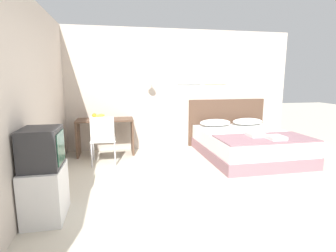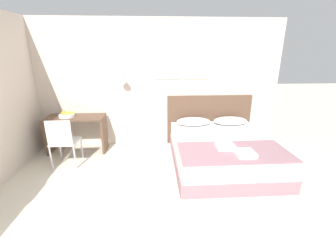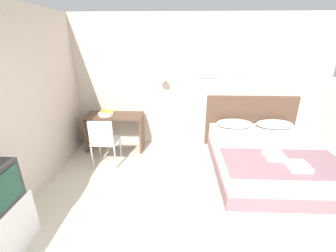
{
  "view_description": "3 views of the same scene",
  "coord_description": "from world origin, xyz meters",
  "px_view_note": "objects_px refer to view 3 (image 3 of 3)",
  "views": [
    {
      "loc": [
        -1.33,
        -3.04,
        1.58
      ],
      "look_at": [
        -0.4,
        1.54,
        0.73
      ],
      "focal_mm": 28.0,
      "sensor_mm": 36.0,
      "label": 1
    },
    {
      "loc": [
        0.06,
        -2.02,
        2.01
      ],
      "look_at": [
        0.3,
        1.75,
        0.75
      ],
      "focal_mm": 24.0,
      "sensor_mm": 36.0,
      "label": 2
    },
    {
      "loc": [
        -0.28,
        -1.78,
        2.21
      ],
      "look_at": [
        -0.42,
        1.64,
        0.85
      ],
      "focal_mm": 24.0,
      "sensor_mm": 36.0,
      "label": 3
    }
  ],
  "objects_px": {
    "pillow_left": "(234,124)",
    "desk_chair": "(104,139)",
    "desk": "(115,125)",
    "bed": "(266,158)",
    "fruit_bowl": "(106,113)",
    "pillow_right": "(275,124)",
    "folded_towel_mid_bed": "(298,166)",
    "headboard": "(250,121)",
    "folded_towel_near_foot": "(274,155)",
    "throw_blanket": "(284,163)",
    "tv_stand": "(1,229)"
  },
  "relations": [
    {
      "from": "pillow_right",
      "to": "desk_chair",
      "type": "relative_size",
      "value": 0.79
    },
    {
      "from": "desk_chair",
      "to": "bed",
      "type": "bearing_deg",
      "value": -1.45
    },
    {
      "from": "headboard",
      "to": "tv_stand",
      "type": "xyz_separation_m",
      "value": [
        -3.43,
        -2.8,
        -0.24
      ]
    },
    {
      "from": "bed",
      "to": "tv_stand",
      "type": "xyz_separation_m",
      "value": [
        -3.43,
        -1.73,
        0.05
      ]
    },
    {
      "from": "throw_blanket",
      "to": "tv_stand",
      "type": "height_order",
      "value": "tv_stand"
    },
    {
      "from": "folded_towel_near_foot",
      "to": "desk",
      "type": "xyz_separation_m",
      "value": [
        -2.73,
        1.21,
        -0.04
      ]
    },
    {
      "from": "bed",
      "to": "pillow_left",
      "type": "distance_m",
      "value": 0.94
    },
    {
      "from": "pillow_right",
      "to": "fruit_bowl",
      "type": "distance_m",
      "value": 3.38
    },
    {
      "from": "folded_towel_mid_bed",
      "to": "pillow_left",
      "type": "bearing_deg",
      "value": 108.51
    },
    {
      "from": "pillow_right",
      "to": "folded_towel_mid_bed",
      "type": "xyz_separation_m",
      "value": [
        -0.28,
        -1.54,
        -0.03
      ]
    },
    {
      "from": "folded_towel_near_foot",
      "to": "throw_blanket",
      "type": "bearing_deg",
      "value": -55.6
    },
    {
      "from": "throw_blanket",
      "to": "tv_stand",
      "type": "distance_m",
      "value": 3.61
    },
    {
      "from": "folded_towel_near_foot",
      "to": "desk_chair",
      "type": "bearing_deg",
      "value": 169.1
    },
    {
      "from": "headboard",
      "to": "desk",
      "type": "distance_m",
      "value": 2.85
    },
    {
      "from": "desk",
      "to": "headboard",
      "type": "bearing_deg",
      "value": 6.33
    },
    {
      "from": "desk",
      "to": "bed",
      "type": "bearing_deg",
      "value": -14.94
    },
    {
      "from": "headboard",
      "to": "folded_towel_mid_bed",
      "type": "relative_size",
      "value": 6.59
    },
    {
      "from": "pillow_right",
      "to": "tv_stand",
      "type": "xyz_separation_m",
      "value": [
        -3.83,
        -2.51,
        -0.29
      ]
    },
    {
      "from": "bed",
      "to": "folded_towel_near_foot",
      "type": "xyz_separation_m",
      "value": [
        -0.1,
        -0.46,
        0.31
      ]
    },
    {
      "from": "folded_towel_near_foot",
      "to": "fruit_bowl",
      "type": "distance_m",
      "value": 3.12
    },
    {
      "from": "bed",
      "to": "desk",
      "type": "xyz_separation_m",
      "value": [
        -2.83,
        0.76,
        0.27
      ]
    },
    {
      "from": "desk_chair",
      "to": "tv_stand",
      "type": "distance_m",
      "value": 1.9
    },
    {
      "from": "throw_blanket",
      "to": "folded_towel_near_foot",
      "type": "xyz_separation_m",
      "value": [
        -0.1,
        0.15,
        0.04
      ]
    },
    {
      "from": "desk_chair",
      "to": "folded_towel_mid_bed",
      "type": "bearing_deg",
      "value": -15.47
    },
    {
      "from": "pillow_left",
      "to": "tv_stand",
      "type": "relative_size",
      "value": 1.2
    },
    {
      "from": "fruit_bowl",
      "to": "pillow_right",
      "type": "bearing_deg",
      "value": 0.98
    },
    {
      "from": "pillow_left",
      "to": "folded_towel_mid_bed",
      "type": "bearing_deg",
      "value": -71.49
    },
    {
      "from": "headboard",
      "to": "folded_towel_mid_bed",
      "type": "height_order",
      "value": "headboard"
    },
    {
      "from": "headboard",
      "to": "folded_towel_mid_bed",
      "type": "bearing_deg",
      "value": -86.38
    },
    {
      "from": "throw_blanket",
      "to": "folded_towel_near_foot",
      "type": "relative_size",
      "value": 5.8
    },
    {
      "from": "desk_chair",
      "to": "tv_stand",
      "type": "height_order",
      "value": "desk_chair"
    },
    {
      "from": "desk",
      "to": "fruit_bowl",
      "type": "relative_size",
      "value": 3.69
    },
    {
      "from": "headboard",
      "to": "desk_chair",
      "type": "height_order",
      "value": "headboard"
    },
    {
      "from": "bed",
      "to": "fruit_bowl",
      "type": "height_order",
      "value": "fruit_bowl"
    },
    {
      "from": "pillow_left",
      "to": "desk",
      "type": "relative_size",
      "value": 0.63
    },
    {
      "from": "headboard",
      "to": "tv_stand",
      "type": "relative_size",
      "value": 3.12
    },
    {
      "from": "throw_blanket",
      "to": "desk_chair",
      "type": "xyz_separation_m",
      "value": [
        -2.85,
        0.68,
        0.01
      ]
    },
    {
      "from": "fruit_bowl",
      "to": "throw_blanket",
      "type": "bearing_deg",
      "value": -24.14
    },
    {
      "from": "folded_towel_mid_bed",
      "to": "fruit_bowl",
      "type": "distance_m",
      "value": 3.43
    },
    {
      "from": "pillow_left",
      "to": "desk_chair",
      "type": "relative_size",
      "value": 0.79
    },
    {
      "from": "folded_towel_near_foot",
      "to": "desk",
      "type": "bearing_deg",
      "value": 156.04
    },
    {
      "from": "pillow_left",
      "to": "tv_stand",
      "type": "bearing_deg",
      "value": -140.29
    },
    {
      "from": "pillow_left",
      "to": "desk",
      "type": "bearing_deg",
      "value": -179.24
    },
    {
      "from": "folded_towel_mid_bed",
      "to": "headboard",
      "type": "bearing_deg",
      "value": 93.62
    },
    {
      "from": "pillow_right",
      "to": "desk",
      "type": "relative_size",
      "value": 0.63
    },
    {
      "from": "headboard",
      "to": "pillow_right",
      "type": "bearing_deg",
      "value": -35.21
    },
    {
      "from": "desk",
      "to": "desk_chair",
      "type": "distance_m",
      "value": 0.68
    },
    {
      "from": "headboard",
      "to": "desk_chair",
      "type": "xyz_separation_m",
      "value": [
        -2.85,
        -1.0,
        -0.01
      ]
    },
    {
      "from": "desk",
      "to": "tv_stand",
      "type": "bearing_deg",
      "value": -103.54
    },
    {
      "from": "throw_blanket",
      "to": "folded_towel_near_foot",
      "type": "bearing_deg",
      "value": 124.4
    }
  ]
}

